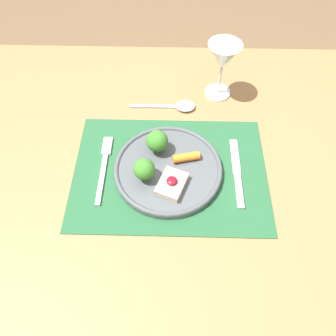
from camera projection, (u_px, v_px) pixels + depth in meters
ground_plane at (169, 265)px, 1.45m from camera, size 8.00×8.00×0.00m
dining_table at (170, 190)px, 0.91m from camera, size 1.27×1.04×0.74m
placemat at (170, 172)px, 0.84m from camera, size 0.49×0.35×0.00m
dinner_plate at (166, 168)px, 0.82m from camera, size 0.27×0.27×0.08m
fork at (104, 164)px, 0.84m from camera, size 0.02×0.21×0.01m
knife at (237, 177)px, 0.82m from camera, size 0.02×0.21×0.01m
spoon at (180, 106)px, 0.96m from camera, size 0.19×0.05×0.02m
wine_glass_near at (223, 59)px, 0.90m from camera, size 0.09×0.09×0.17m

